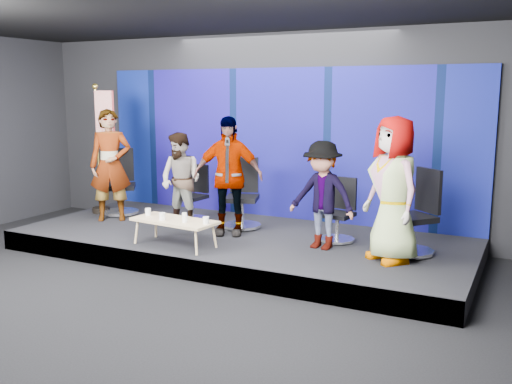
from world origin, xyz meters
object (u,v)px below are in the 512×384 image
coffee_table (175,222)px  mug_b (162,216)px  panelist_e (393,190)px  chair_c (242,205)px  panelist_b (181,180)px  chair_e (415,226)px  mug_a (148,212)px  panelist_c (228,176)px  mug_c (185,216)px  panelist_a (110,165)px  mug_d (185,219)px  mug_e (206,220)px  flag_stand (103,146)px  chair_a (120,193)px  chair_b (194,202)px  chair_d (339,221)px  panelist_d (322,195)px

coffee_table → mug_b: bearing=-143.9°
panelist_e → chair_c: bearing=-156.3°
panelist_b → chair_e: (3.75, 0.08, -0.39)m
mug_a → chair_c: bearing=58.2°
panelist_c → mug_c: bearing=-126.2°
panelist_a → panelist_b: bearing=-29.8°
panelist_b → mug_b: size_ratio=14.70×
chair_c → mug_a: size_ratio=11.14×
mug_c → mug_d: (0.14, -0.21, 0.00)m
mug_b → mug_c: bearing=44.5°
mug_b → coffee_table: bearing=36.1°
panelist_c → mug_e: panelist_c is taller
panelist_a → flag_stand: size_ratio=0.82×
chair_a → flag_stand: (-0.27, -0.10, 0.85)m
chair_a → chair_b: (1.47, 0.15, -0.07)m
panelist_b → mug_a: panelist_b is taller
mug_d → flag_stand: bearing=152.5°
panelist_c → chair_d: (1.67, 0.37, -0.61)m
panelist_a → chair_c: size_ratio=1.69×
panelist_e → flag_stand: flag_stand is taller
mug_b → chair_c: bearing=73.1°
chair_a → panelist_b: bearing=-47.6°
panelist_d → mug_a: (-2.46, -0.75, -0.33)m
panelist_e → mug_c: bearing=-128.9°
mug_a → mug_d: (0.76, -0.16, -0.01)m
mug_b → mug_d: bearing=2.2°
chair_b → panelist_b: panelist_b is taller
chair_a → mug_b: (2.00, -1.49, 0.05)m
panelist_a → chair_b: panelist_a is taller
chair_a → chair_d: size_ratio=1.25×
mug_b → mug_e: size_ratio=1.05×
chair_b → coffee_table: size_ratio=0.73×
chair_d → chair_e: size_ratio=0.81×
mug_c → mug_a: bearing=-175.2°
mug_d → mug_e: bearing=9.7°
panelist_e → mug_b: (-3.10, -0.76, -0.51)m
panelist_b → flag_stand: size_ratio=0.66×
mug_a → panelist_a: bearing=149.0°
panelist_b → mug_b: panelist_b is taller
panelist_c → flag_stand: bearing=154.4°
mug_c → mug_e: size_ratio=0.84×
panelist_d → mug_d: bearing=-143.9°
chair_b → panelist_e: (3.62, -0.88, 0.63)m
chair_a → mug_e: bearing=-63.0°
chair_a → panelist_a: 0.76m
panelist_b → chair_e: bearing=6.6°
chair_e → mug_c: (-3.08, -1.00, 0.04)m
panelist_a → mug_b: bearing=-64.8°
chair_d → panelist_e: (0.93, -0.65, 0.64)m
mug_c → mug_d: 0.25m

